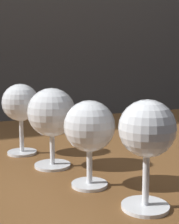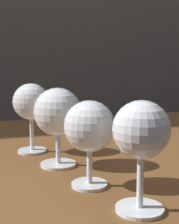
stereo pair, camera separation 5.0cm
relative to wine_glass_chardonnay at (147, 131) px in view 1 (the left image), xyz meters
The scene contains 5 objects.
dining_table 0.35m from the wine_glass_chardonnay, 90.97° to the left, with size 1.40×0.85×0.71m.
wine_glass_chardonnay is the anchor object (origin of this frame).
wine_glass_merlot 0.11m from the wine_glass_chardonnay, 109.64° to the left, with size 0.08×0.08×0.13m.
wine_glass_white 0.23m from the wine_glass_chardonnay, 105.68° to the left, with size 0.09×0.09×0.15m.
wine_glass_rose 0.34m from the wine_glass_chardonnay, 106.16° to the left, with size 0.08×0.08×0.15m.
Camera 1 is at (-0.23, -0.65, 0.90)m, focal length 53.41 mm.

